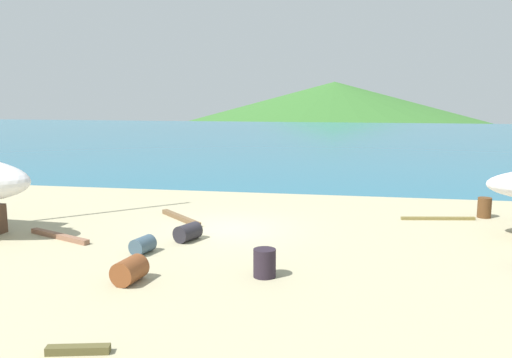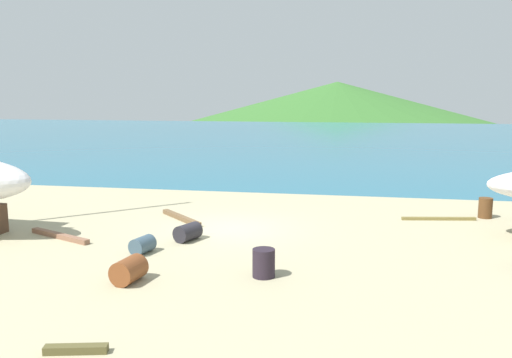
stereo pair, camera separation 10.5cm
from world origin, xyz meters
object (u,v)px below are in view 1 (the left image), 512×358
(barrel_rust_mid, at_px, (143,245))
(barrel_rust_far, at_px, (130,270))
(barrel_rust_near, at_px, (484,208))
(barrel_tipped_right, at_px, (265,263))
(barrel_tar_black, at_px, (188,232))

(barrel_rust_mid, xyz_separation_m, barrel_rust_far, (0.67, -2.54, 0.07))
(barrel_rust_far, height_order, barrel_rust_near, barrel_rust_near)
(barrel_rust_far, bearing_deg, barrel_tipped_right, 17.55)
(barrel_rust_near, bearing_deg, barrel_tar_black, -153.09)
(barrel_tar_black, bearing_deg, barrel_rust_far, -93.71)
(barrel_tipped_right, relative_size, barrel_rust_near, 0.95)
(barrel_rust_far, relative_size, barrel_rust_near, 1.11)
(barrel_rust_mid, bearing_deg, barrel_rust_near, 31.32)
(barrel_tipped_right, distance_m, barrel_rust_near, 11.44)
(barrel_tipped_right, height_order, barrel_rust_near, barrel_rust_near)
(barrel_tar_black, height_order, barrel_rust_near, barrel_rust_near)
(barrel_tar_black, height_order, barrel_rust_mid, barrel_tar_black)
(barrel_rust_mid, bearing_deg, barrel_rust_far, -75.17)
(barrel_tar_black, height_order, barrel_rust_far, barrel_rust_far)
(barrel_tar_black, distance_m, barrel_rust_near, 12.05)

